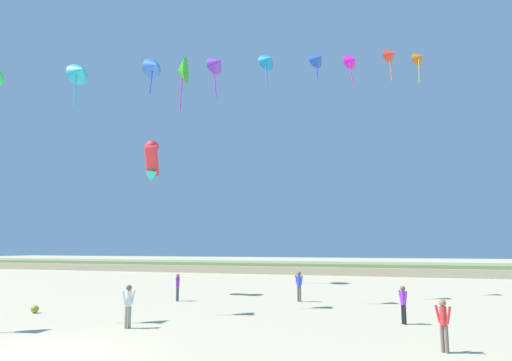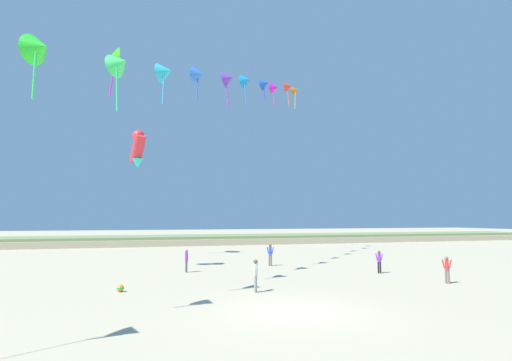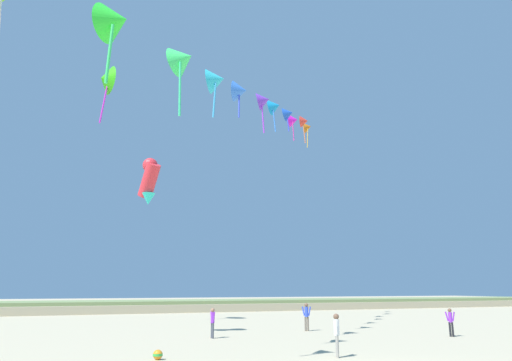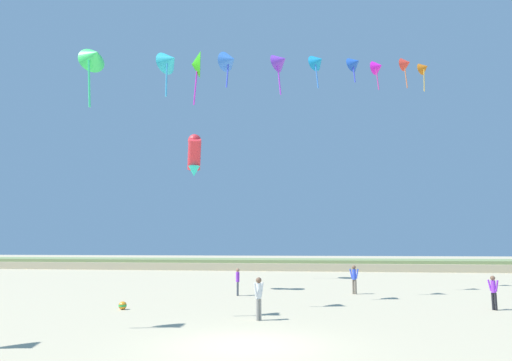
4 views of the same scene
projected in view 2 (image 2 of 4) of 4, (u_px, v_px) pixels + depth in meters
ground_plane at (294, 312)px, 15.67m from camera, size 240.00×240.00×0.00m
dune_ridge at (181, 240)px, 57.66m from camera, size 120.00×10.59×1.20m
person_near_left at (447, 268)px, 22.59m from camera, size 0.48×0.36×1.53m
person_near_right at (256, 273)px, 19.90m from camera, size 0.35×0.53×1.62m
person_mid_center at (270, 253)px, 30.98m from camera, size 0.56×0.35×1.68m
person_far_left at (379, 260)px, 26.84m from camera, size 0.38×0.46×1.50m
person_far_right at (186, 259)px, 27.27m from camera, size 0.21×0.54×1.55m
kite_banner_string at (227, 79)px, 28.60m from camera, size 24.42×32.29×19.32m
large_kite_low_lead at (138, 147)px, 29.24m from camera, size 1.35×1.89×2.82m
large_kite_mid_trail at (113, 59)px, 37.65m from camera, size 1.38×2.46×4.81m
beach_ball at (120, 288)px, 19.96m from camera, size 0.36×0.36×0.36m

